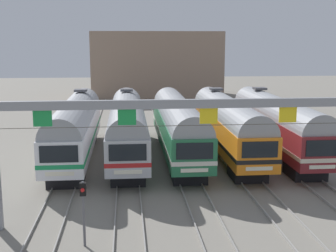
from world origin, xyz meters
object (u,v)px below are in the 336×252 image
object	(u,v)px
commuter_train_orange	(228,123)
catenary_gantry	(209,123)
commuter_train_white	(75,126)
commuter_train_maroon	(277,122)
commuter_train_green	(178,124)
commuter_train_stainless	(127,125)
yard_signal_mast	(83,202)

from	to	relation	value
commuter_train_orange	catenary_gantry	xyz separation A→B (m)	(-4.08, -13.50, 2.56)
commuter_train_white	catenary_gantry	distance (m)	15.98
commuter_train_white	commuter_train_maroon	bearing A→B (deg)	0.00
commuter_train_white	commuter_train_green	xyz separation A→B (m)	(8.15, -0.00, -0.00)
commuter_train_maroon	commuter_train_white	bearing A→B (deg)	180.00
commuter_train_stainless	commuter_train_maroon	bearing A→B (deg)	0.00
commuter_train_orange	yard_signal_mast	distance (m)	18.81
commuter_train_orange	catenary_gantry	world-z (taller)	catenary_gantry
commuter_train_stainless	yard_signal_mast	bearing A→B (deg)	-97.35
commuter_train_green	catenary_gantry	distance (m)	13.73
commuter_train_stainless	commuter_train_white	bearing A→B (deg)	180.00
commuter_train_white	catenary_gantry	world-z (taller)	catenary_gantry
commuter_train_stainless	commuter_train_maroon	xyz separation A→B (m)	(12.23, 0.00, 0.00)
commuter_train_white	commuter_train_orange	bearing A→B (deg)	0.00
commuter_train_white	commuter_train_stainless	size ratio (longest dim) A/B	1.00
commuter_train_white	catenary_gantry	xyz separation A→B (m)	(8.15, -13.50, 2.56)
commuter_train_green	commuter_train_maroon	distance (m)	8.15
commuter_train_white	yard_signal_mast	size ratio (longest dim) A/B	5.83
commuter_train_white	commuter_train_orange	world-z (taller)	same
catenary_gantry	commuter_train_green	bearing A→B (deg)	90.00
commuter_train_stainless	commuter_train_maroon	size ratio (longest dim) A/B	1.00
catenary_gantry	yard_signal_mast	size ratio (longest dim) A/B	6.95
commuter_train_green	yard_signal_mast	world-z (taller)	commuter_train_green
commuter_train_green	catenary_gantry	bearing A→B (deg)	-90.00
yard_signal_mast	commuter_train_stainless	bearing A→B (deg)	82.65
commuter_train_stainless	commuter_train_green	size ratio (longest dim) A/B	1.00
catenary_gantry	commuter_train_white	bearing A→B (deg)	121.14
catenary_gantry	commuter_train_maroon	bearing A→B (deg)	58.86
commuter_train_orange	yard_signal_mast	bearing A→B (deg)	-122.83
yard_signal_mast	commuter_train_green	bearing A→B (deg)	68.83
commuter_train_green	commuter_train_maroon	size ratio (longest dim) A/B	1.00
commuter_train_orange	yard_signal_mast	world-z (taller)	commuter_train_orange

